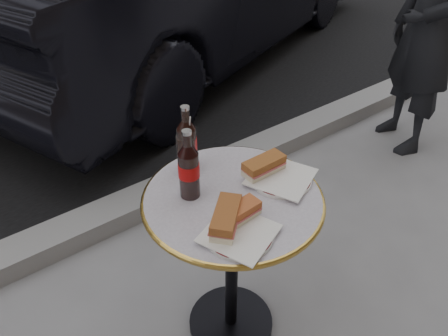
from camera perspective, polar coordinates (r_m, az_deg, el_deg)
ground at (r=2.03m, az=0.90°, el=-19.66°), size 80.00×80.00×0.00m
curb at (r=2.52m, az=-11.65°, el=-4.81°), size 40.00×0.20×0.12m
bistro_table at (r=1.74m, az=1.01°, el=-12.93°), size 0.62×0.62×0.73m
plate_left at (r=1.33m, az=1.99°, el=-8.73°), size 0.25×0.25×0.01m
plate_right at (r=1.55m, az=7.42°, el=-1.36°), size 0.27×0.27×0.01m
sandwich_left_a at (r=1.33m, az=0.26°, el=-6.61°), size 0.18×0.17×0.06m
sandwich_left_b at (r=1.36m, az=2.02°, el=-5.96°), size 0.14×0.08×0.05m
sandwich_right at (r=1.55m, az=5.23°, el=0.23°), size 0.16×0.07×0.05m
cola_bottle_left at (r=1.41m, az=-4.65°, el=0.49°), size 0.09×0.09×0.25m
cola_bottle_right at (r=1.53m, az=-4.89°, el=3.84°), size 0.09×0.09×0.26m
cola_glass at (r=1.56m, az=-4.89°, el=1.96°), size 0.08×0.08×0.14m
pedestrian at (r=3.01m, az=25.24°, el=16.02°), size 0.57×0.68×1.59m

